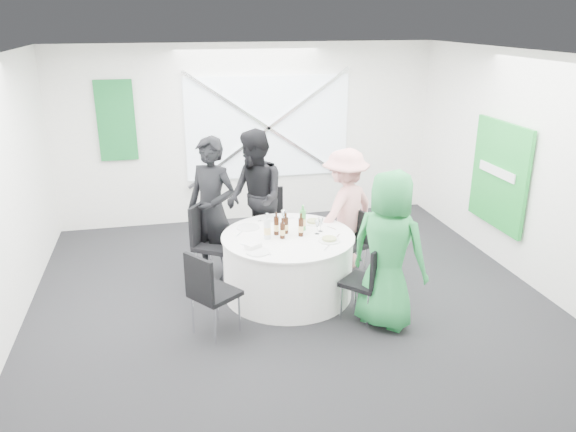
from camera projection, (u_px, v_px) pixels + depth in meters
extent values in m
plane|color=black|center=(292.00, 301.00, 6.62)|extent=(6.00, 6.00, 0.00)
plane|color=white|center=(292.00, 55.00, 5.67)|extent=(6.00, 6.00, 0.00)
plane|color=white|center=(249.00, 134.00, 8.90)|extent=(6.00, 0.00, 6.00)
plane|color=white|center=(405.00, 329.00, 3.39)|extent=(6.00, 0.00, 6.00)
plane|color=white|center=(534.00, 172.00, 6.77)|extent=(0.00, 6.00, 6.00)
cube|color=silver|center=(268.00, 127.00, 8.89)|extent=(2.60, 0.03, 1.60)
cube|color=silver|center=(269.00, 128.00, 8.85)|extent=(2.63, 0.05, 1.84)
cube|color=silver|center=(269.00, 128.00, 8.85)|extent=(2.63, 0.05, 1.84)
cube|color=#167028|center=(116.00, 121.00, 8.34)|extent=(0.55, 0.04, 1.20)
cube|color=green|center=(499.00, 175.00, 7.37)|extent=(0.05, 1.20, 1.40)
cylinder|color=white|center=(288.00, 266.00, 6.68)|extent=(1.52, 1.52, 0.74)
cylinder|color=white|center=(288.00, 236.00, 6.55)|extent=(1.56, 1.56, 0.02)
cube|color=black|center=(271.00, 227.00, 7.62)|extent=(0.44, 0.44, 0.05)
cube|color=black|center=(268.00, 204.00, 7.72)|extent=(0.42, 0.04, 0.47)
cylinder|color=silver|center=(281.00, 238.00, 7.90)|extent=(0.02, 0.02, 0.45)
cylinder|color=silver|center=(256.00, 240.00, 7.83)|extent=(0.02, 0.02, 0.45)
cylinder|color=silver|center=(287.00, 247.00, 7.58)|extent=(0.02, 0.02, 0.45)
cylinder|color=silver|center=(261.00, 250.00, 7.50)|extent=(0.02, 0.02, 0.45)
cube|color=black|center=(216.00, 246.00, 6.94)|extent=(0.64, 0.64, 0.05)
cube|color=black|center=(199.00, 223.00, 6.92)|extent=(0.27, 0.39, 0.49)
cylinder|color=silver|center=(210.00, 257.00, 7.25)|extent=(0.02, 0.02, 0.47)
cylinder|color=silver|center=(196.00, 268.00, 6.93)|extent=(0.02, 0.02, 0.47)
cylinder|color=silver|center=(237.00, 261.00, 7.13)|extent=(0.02, 0.02, 0.47)
cylinder|color=silver|center=(224.00, 273.00, 6.81)|extent=(0.02, 0.02, 0.47)
cube|color=black|center=(349.00, 245.00, 7.17)|extent=(0.50, 0.50, 0.05)
cube|color=black|center=(360.00, 226.00, 7.19)|extent=(0.17, 0.35, 0.41)
cylinder|color=silver|center=(365.00, 262.00, 7.20)|extent=(0.02, 0.02, 0.39)
cylinder|color=silver|center=(350.00, 254.00, 7.44)|extent=(0.02, 0.02, 0.39)
cylinder|color=silver|center=(347.00, 268.00, 7.04)|extent=(0.02, 0.02, 0.39)
cylinder|color=silver|center=(331.00, 259.00, 7.28)|extent=(0.02, 0.02, 0.39)
cube|color=black|center=(362.00, 282.00, 6.12)|extent=(0.57, 0.57, 0.05)
cube|color=black|center=(380.00, 267.00, 5.93)|extent=(0.31, 0.29, 0.43)
cylinder|color=silver|center=(368.00, 311.00, 5.98)|extent=(0.02, 0.02, 0.42)
cylinder|color=silver|center=(382.00, 299.00, 6.23)|extent=(0.02, 0.02, 0.42)
cylinder|color=silver|center=(341.00, 303.00, 6.16)|extent=(0.02, 0.02, 0.42)
cylinder|color=silver|center=(356.00, 291.00, 6.41)|extent=(0.02, 0.02, 0.42)
cube|color=black|center=(215.00, 294.00, 5.82)|extent=(0.60, 0.60, 0.05)
cube|color=black|center=(199.00, 278.00, 5.59)|extent=(0.27, 0.35, 0.46)
cylinder|color=silver|center=(193.00, 315.00, 5.89)|extent=(0.02, 0.02, 0.44)
cylinder|color=silver|center=(215.00, 326.00, 5.68)|extent=(0.02, 0.02, 0.44)
cylinder|color=silver|center=(217.00, 303.00, 6.13)|extent=(0.02, 0.02, 0.44)
cylinder|color=silver|center=(239.00, 313.00, 5.92)|extent=(0.02, 0.02, 0.44)
imported|color=black|center=(212.00, 210.00, 6.92)|extent=(0.79, 0.76, 1.83)
imported|color=black|center=(255.00, 198.00, 7.40)|extent=(0.65, 0.96, 1.81)
imported|color=pink|center=(345.00, 210.00, 7.23)|extent=(1.14, 0.97, 1.62)
imported|color=#268C43|center=(388.00, 250.00, 5.87)|extent=(0.98, 0.99, 1.73)
cylinder|color=white|center=(270.00, 218.00, 7.07)|extent=(0.25, 0.25, 0.01)
cylinder|color=white|center=(248.00, 227.00, 6.77)|extent=(0.27, 0.27, 0.01)
cylinder|color=white|center=(313.00, 223.00, 6.92)|extent=(0.25, 0.25, 0.01)
cylinder|color=#8DAB5C|center=(313.00, 221.00, 6.92)|extent=(0.16, 0.16, 0.02)
cylinder|color=white|center=(329.00, 240.00, 6.38)|extent=(0.25, 0.25, 0.01)
cylinder|color=#8DAB5C|center=(329.00, 239.00, 6.37)|extent=(0.16, 0.16, 0.02)
cylinder|color=white|center=(258.00, 252.00, 6.07)|extent=(0.25, 0.25, 0.01)
cube|color=white|center=(253.00, 245.00, 6.16)|extent=(0.20, 0.19, 0.05)
cylinder|color=#351709|center=(276.00, 226.00, 6.53)|extent=(0.06, 0.06, 0.22)
cylinder|color=#351709|center=(276.00, 215.00, 6.48)|extent=(0.02, 0.02, 0.06)
cylinder|color=#E7C47A|center=(276.00, 228.00, 6.54)|extent=(0.06, 0.06, 0.08)
cylinder|color=#351709|center=(286.00, 225.00, 6.58)|extent=(0.06, 0.06, 0.19)
cylinder|color=#351709|center=(286.00, 215.00, 6.54)|extent=(0.02, 0.02, 0.06)
cylinder|color=#E7C47A|center=(286.00, 227.00, 6.58)|extent=(0.06, 0.06, 0.07)
cylinder|color=#351709|center=(301.00, 227.00, 6.49)|extent=(0.06, 0.06, 0.22)
cylinder|color=#351709|center=(301.00, 216.00, 6.45)|extent=(0.02, 0.02, 0.06)
cylinder|color=#E7C47A|center=(301.00, 229.00, 6.50)|extent=(0.06, 0.06, 0.08)
cylinder|color=#351709|center=(282.00, 231.00, 6.43)|extent=(0.06, 0.06, 0.19)
cylinder|color=#351709|center=(282.00, 221.00, 6.39)|extent=(0.02, 0.02, 0.06)
cylinder|color=#E7C47A|center=(282.00, 232.00, 6.44)|extent=(0.06, 0.06, 0.07)
cylinder|color=green|center=(303.00, 220.00, 6.67)|extent=(0.08, 0.08, 0.25)
cylinder|color=green|center=(303.00, 208.00, 6.62)|extent=(0.03, 0.03, 0.06)
cylinder|color=#E7C47A|center=(303.00, 222.00, 6.68)|extent=(0.08, 0.08, 0.09)
cylinder|color=silver|center=(267.00, 229.00, 6.41)|extent=(0.08, 0.08, 0.25)
cylinder|color=silver|center=(267.00, 216.00, 6.36)|extent=(0.03, 0.03, 0.06)
cylinder|color=#E7C47A|center=(267.00, 231.00, 6.42)|extent=(0.08, 0.08, 0.09)
cylinder|color=white|center=(317.00, 234.00, 6.59)|extent=(0.06, 0.06, 0.00)
cylinder|color=white|center=(317.00, 230.00, 6.57)|extent=(0.01, 0.01, 0.10)
cone|color=white|center=(317.00, 223.00, 6.55)|extent=(0.07, 0.07, 0.08)
cylinder|color=white|center=(303.00, 224.00, 6.89)|extent=(0.06, 0.06, 0.00)
cylinder|color=white|center=(303.00, 220.00, 6.87)|extent=(0.01, 0.01, 0.10)
cone|color=white|center=(303.00, 214.00, 6.85)|extent=(0.07, 0.07, 0.08)
cylinder|color=white|center=(284.00, 223.00, 6.92)|extent=(0.06, 0.06, 0.00)
cylinder|color=white|center=(284.00, 219.00, 6.90)|extent=(0.01, 0.01, 0.10)
cone|color=white|center=(284.00, 214.00, 6.87)|extent=(0.07, 0.07, 0.08)
cylinder|color=white|center=(320.00, 231.00, 6.67)|extent=(0.06, 0.06, 0.00)
cylinder|color=white|center=(321.00, 227.00, 6.65)|extent=(0.01, 0.01, 0.10)
cone|color=white|center=(321.00, 221.00, 6.62)|extent=(0.07, 0.07, 0.08)
cube|color=silver|center=(332.00, 228.00, 6.76)|extent=(0.08, 0.14, 0.01)
cube|color=silver|center=(314.00, 221.00, 6.99)|extent=(0.08, 0.14, 0.01)
cube|color=silver|center=(245.00, 246.00, 6.25)|extent=(0.10, 0.13, 0.01)
cube|color=silver|center=(266.00, 253.00, 6.05)|extent=(0.10, 0.13, 0.01)
cube|color=silver|center=(326.00, 248.00, 6.18)|extent=(0.10, 0.13, 0.01)
cube|color=silver|center=(337.00, 236.00, 6.51)|extent=(0.10, 0.13, 0.01)
cube|color=silver|center=(250.00, 225.00, 6.86)|extent=(0.09, 0.14, 0.01)
cube|color=silver|center=(239.00, 234.00, 6.57)|extent=(0.09, 0.13, 0.01)
cube|color=silver|center=(289.00, 218.00, 7.09)|extent=(0.15, 0.02, 0.01)
cube|color=silver|center=(264.00, 221.00, 7.00)|extent=(0.15, 0.02, 0.01)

